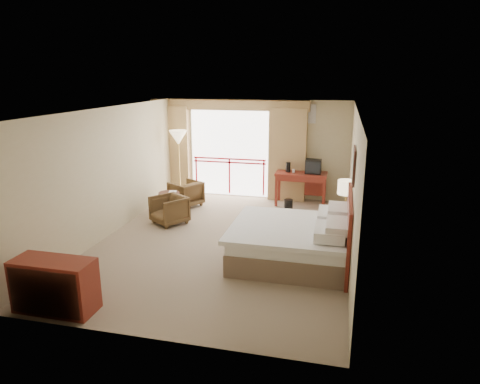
% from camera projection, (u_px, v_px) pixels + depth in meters
% --- Properties ---
extents(floor, '(7.00, 7.00, 0.00)m').
position_uv_depth(floor, '(224.00, 241.00, 8.88)').
color(floor, gray).
rests_on(floor, ground).
extents(ceiling, '(7.00, 7.00, 0.00)m').
position_uv_depth(ceiling, '(223.00, 109.00, 8.16)').
color(ceiling, white).
rests_on(ceiling, wall_back).
extents(wall_back, '(5.00, 0.00, 5.00)m').
position_uv_depth(wall_back, '(258.00, 149.00, 11.80)').
color(wall_back, '#C3B48A').
rests_on(wall_back, ground).
extents(wall_front, '(5.00, 0.00, 5.00)m').
position_uv_depth(wall_front, '(147.00, 243.00, 5.24)').
color(wall_front, '#C3B48A').
rests_on(wall_front, ground).
extents(wall_left, '(0.00, 7.00, 7.00)m').
position_uv_depth(wall_left, '(110.00, 172.00, 9.08)').
color(wall_left, '#C3B48A').
rests_on(wall_left, ground).
extents(wall_right, '(0.00, 7.00, 7.00)m').
position_uv_depth(wall_right, '(353.00, 185.00, 7.96)').
color(wall_right, '#C3B48A').
rests_on(wall_right, ground).
extents(balcony_door, '(2.40, 0.00, 2.40)m').
position_uv_depth(balcony_door, '(229.00, 153.00, 12.00)').
color(balcony_door, white).
rests_on(balcony_door, wall_back).
extents(balcony_railing, '(2.09, 0.03, 1.02)m').
position_uv_depth(balcony_railing, '(229.00, 167.00, 12.09)').
color(balcony_railing, '#B50F1C').
rests_on(balcony_railing, wall_back).
extents(curtain_left, '(1.00, 0.26, 2.50)m').
position_uv_depth(curtain_left, '(173.00, 150.00, 12.24)').
color(curtain_left, '#98784D').
rests_on(curtain_left, wall_back).
extents(curtain_right, '(1.00, 0.26, 2.50)m').
position_uv_depth(curtain_right, '(287.00, 155.00, 11.50)').
color(curtain_right, '#98784D').
rests_on(curtain_right, wall_back).
extents(valance, '(4.40, 0.22, 0.28)m').
position_uv_depth(valance, '(228.00, 105.00, 11.55)').
color(valance, '#98784D').
rests_on(valance, wall_back).
extents(hvac_vent, '(0.50, 0.04, 0.50)m').
position_uv_depth(hvac_vent, '(306.00, 114.00, 11.22)').
color(hvac_vent, silver).
rests_on(hvac_vent, wall_back).
extents(bed, '(2.13, 2.06, 0.97)m').
position_uv_depth(bed, '(293.00, 241.00, 7.88)').
color(bed, brown).
rests_on(bed, floor).
extents(headboard, '(0.06, 2.10, 1.30)m').
position_uv_depth(headboard, '(348.00, 231.00, 7.59)').
color(headboard, maroon).
rests_on(headboard, wall_right).
extents(framed_art, '(0.04, 0.72, 0.60)m').
position_uv_depth(framed_art, '(354.00, 165.00, 7.27)').
color(framed_art, black).
rests_on(framed_art, wall_right).
extents(nightstand, '(0.40, 0.47, 0.54)m').
position_uv_depth(nightstand, '(344.00, 223.00, 9.13)').
color(nightstand, maroon).
rests_on(nightstand, floor).
extents(table_lamp, '(0.36, 0.36, 0.64)m').
position_uv_depth(table_lamp, '(346.00, 188.00, 8.97)').
color(table_lamp, tan).
rests_on(table_lamp, nightstand).
extents(phone, '(0.19, 0.15, 0.08)m').
position_uv_depth(phone, '(342.00, 211.00, 8.92)').
color(phone, black).
rests_on(phone, nightstand).
extents(desk, '(1.33, 0.64, 0.87)m').
position_uv_depth(desk, '(301.00, 179.00, 11.25)').
color(desk, maroon).
rests_on(desk, floor).
extents(tv, '(0.40, 0.32, 0.37)m').
position_uv_depth(tv, '(313.00, 167.00, 11.03)').
color(tv, black).
rests_on(tv, desk).
extents(coffee_maker, '(0.12, 0.12, 0.26)m').
position_uv_depth(coffee_maker, '(288.00, 167.00, 11.19)').
color(coffee_maker, black).
rests_on(coffee_maker, desk).
extents(cup, '(0.09, 0.09, 0.10)m').
position_uv_depth(cup, '(294.00, 171.00, 11.13)').
color(cup, white).
rests_on(cup, desk).
extents(wastebasket, '(0.23, 0.23, 0.28)m').
position_uv_depth(wastebasket, '(288.00, 205.00, 10.88)').
color(wastebasket, black).
rests_on(wastebasket, floor).
extents(armchair_far, '(0.98, 0.97, 0.66)m').
position_uv_depth(armchair_far, '(186.00, 206.00, 11.28)').
color(armchair_far, '#473018').
rests_on(armchair_far, floor).
extents(armchair_near, '(0.99, 0.99, 0.66)m').
position_uv_depth(armchair_near, '(170.00, 223.00, 9.94)').
color(armchair_near, '#473018').
rests_on(armchair_near, floor).
extents(side_table, '(0.51, 0.51, 0.56)m').
position_uv_depth(side_table, '(169.00, 200.00, 10.48)').
color(side_table, black).
rests_on(side_table, floor).
extents(book, '(0.23, 0.28, 0.02)m').
position_uv_depth(book, '(169.00, 193.00, 10.43)').
color(book, white).
rests_on(book, side_table).
extents(floor_lamp, '(0.48, 0.48, 1.89)m').
position_uv_depth(floor_lamp, '(178.00, 140.00, 11.53)').
color(floor_lamp, tan).
rests_on(floor_lamp, floor).
extents(dresser, '(1.19, 0.50, 0.79)m').
position_uv_depth(dresser, '(54.00, 285.00, 6.18)').
color(dresser, maroon).
rests_on(dresser, floor).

